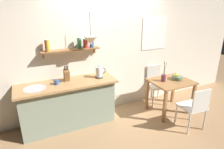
% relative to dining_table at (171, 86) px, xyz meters
% --- Properties ---
extents(ground_plane, '(14.00, 14.00, 0.00)m').
position_rel_dining_table_xyz_m(ground_plane, '(-1.13, 0.11, -0.61)').
color(ground_plane, '#A87F56').
extents(back_wall, '(6.80, 0.11, 2.70)m').
position_rel_dining_table_xyz_m(back_wall, '(-0.93, 0.76, 0.75)').
color(back_wall, silver).
rests_on(back_wall, ground_plane).
extents(kitchen_counter, '(1.83, 0.63, 0.91)m').
position_rel_dining_table_xyz_m(kitchen_counter, '(-2.14, 0.43, -0.14)').
color(kitchen_counter, gray).
rests_on(kitchen_counter, ground_plane).
extents(wall_shelf, '(1.09, 0.20, 0.34)m').
position_rel_dining_table_xyz_m(wall_shelf, '(-1.96, 0.60, 0.93)').
color(wall_shelf, brown).
extents(dining_table, '(0.87, 0.71, 0.74)m').
position_rel_dining_table_xyz_m(dining_table, '(0.00, 0.00, 0.00)').
color(dining_table, '#9E6B3D').
rests_on(dining_table, ground_plane).
extents(dining_chair_near, '(0.46, 0.45, 0.87)m').
position_rel_dining_table_xyz_m(dining_chair_near, '(-0.04, -0.72, -0.11)').
color(dining_chair_near, white).
rests_on(dining_chair_near, ground_plane).
extents(dining_chair_far, '(0.47, 0.50, 0.90)m').
position_rel_dining_table_xyz_m(dining_chair_far, '(-0.00, 0.53, -0.11)').
color(dining_chair_far, white).
rests_on(dining_chair_far, ground_plane).
extents(fruit_bowl, '(0.23, 0.23, 0.13)m').
position_rel_dining_table_xyz_m(fruit_bowl, '(0.16, 0.01, 0.18)').
color(fruit_bowl, slate).
rests_on(fruit_bowl, dining_table).
extents(twig_vase, '(0.10, 0.10, 0.45)m').
position_rel_dining_table_xyz_m(twig_vase, '(-0.17, 0.06, 0.21)').
color(twig_vase, brown).
rests_on(twig_vase, dining_table).
extents(electric_kettle, '(0.24, 0.15, 0.25)m').
position_rel_dining_table_xyz_m(electric_kettle, '(-1.49, 0.41, 0.42)').
color(electric_kettle, black).
rests_on(electric_kettle, kitchen_counter).
extents(knife_block, '(0.10, 0.17, 0.31)m').
position_rel_dining_table_xyz_m(knife_block, '(-2.11, 0.49, 0.43)').
color(knife_block, brown).
rests_on(knife_block, kitchen_counter).
extents(coffee_mug_by_sink, '(0.13, 0.09, 0.09)m').
position_rel_dining_table_xyz_m(coffee_mug_by_sink, '(-2.32, 0.41, 0.35)').
color(coffee_mug_by_sink, '#3D5B89').
rests_on(coffee_mug_by_sink, kitchen_counter).
extents(pendant_lamp, '(0.27, 0.27, 0.57)m').
position_rel_dining_table_xyz_m(pendant_lamp, '(-1.65, 0.39, 1.06)').
color(pendant_lamp, black).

